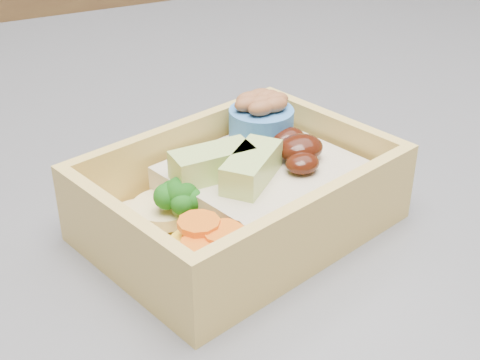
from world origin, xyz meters
name	(u,v)px	position (x,y,z in m)	size (l,w,h in m)	color
bento_box	(244,192)	(0.07, -0.17, 0.94)	(0.19, 0.16, 0.06)	#DBB55A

